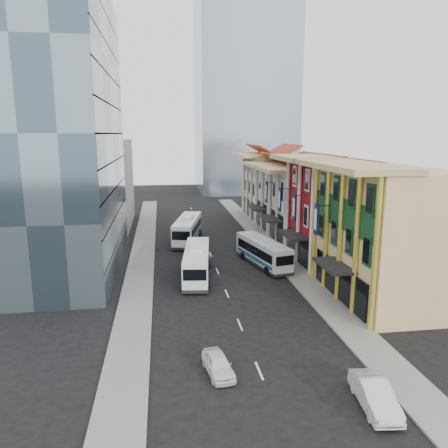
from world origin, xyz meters
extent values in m
plane|color=black|center=(0.00, 0.00, 0.00)|extent=(200.00, 200.00, 0.00)
cube|color=slate|center=(8.50, 22.00, 0.07)|extent=(3.00, 90.00, 0.15)
cube|color=slate|center=(-8.50, 22.00, 0.07)|extent=(3.00, 90.00, 0.15)
cube|color=#DBBD7E|center=(14.00, 5.00, 6.00)|extent=(8.00, 14.00, 12.00)
cube|color=maroon|center=(14.00, 17.00, 6.00)|extent=(8.00, 10.00, 12.00)
cube|color=beige|center=(14.00, 26.50, 5.00)|extent=(8.00, 9.00, 10.00)
cube|color=beige|center=(14.00, 35.50, 5.00)|extent=(8.00, 9.00, 10.00)
cube|color=beige|center=(14.00, 46.00, 5.50)|extent=(8.00, 12.00, 11.00)
cube|color=#3D5161|center=(-17.00, 19.00, 15.00)|extent=(12.00, 26.00, 30.00)
cube|color=gray|center=(-16.00, 42.00, 7.00)|extent=(10.00, 18.00, 14.00)
imported|color=white|center=(-2.66, -5.95, 0.64)|extent=(2.06, 3.93, 1.27)
imported|color=silver|center=(5.50, -10.65, 0.76)|extent=(2.05, 4.72, 1.51)
camera|label=1|loc=(-5.89, -31.00, 14.97)|focal=35.00mm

